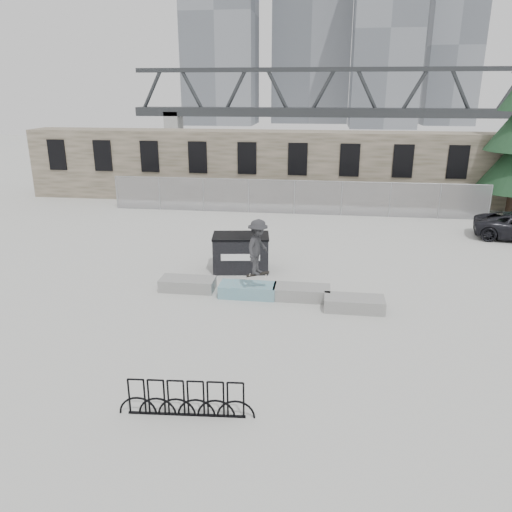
{
  "coord_description": "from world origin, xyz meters",
  "views": [
    {
      "loc": [
        1.65,
        -16.5,
        7.08
      ],
      "look_at": [
        -0.66,
        0.53,
        1.3
      ],
      "focal_mm": 35.0,
      "sensor_mm": 36.0,
      "label": 1
    }
  ],
  "objects": [
    {
      "name": "truss_bridge",
      "position": [
        10.0,
        55.0,
        4.13
      ],
      "size": [
        70.0,
        3.0,
        9.8
      ],
      "color": "#2D3033",
      "rests_on": "ground"
    },
    {
      "name": "planter_offset",
      "position": [
        2.85,
        -0.83,
        0.25
      ],
      "size": [
        2.0,
        0.9,
        0.45
      ],
      "color": "gray",
      "rests_on": "ground"
    },
    {
      "name": "planter_far_left",
      "position": [
        -3.16,
        0.13,
        0.25
      ],
      "size": [
        2.0,
        0.9,
        0.45
      ],
      "color": "gray",
      "rests_on": "ground"
    },
    {
      "name": "ground",
      "position": [
        0.0,
        0.0,
        0.0
      ],
      "size": [
        120.0,
        120.0,
        0.0
      ],
      "primitive_type": "plane",
      "color": "#AFAFAA",
      "rests_on": "ground"
    },
    {
      "name": "dumpster",
      "position": [
        -1.55,
        2.51,
        0.75
      ],
      "size": [
        2.43,
        1.68,
        1.49
      ],
      "rotation": [
        0.0,
        0.0,
        0.14
      ],
      "color": "black",
      "rests_on": "ground"
    },
    {
      "name": "skyline_towers",
      "position": [
        -1.01,
        93.81,
        20.79
      ],
      "size": [
        58.0,
        28.0,
        48.0
      ],
      "color": "slate",
      "rests_on": "ground"
    },
    {
      "name": "chainlink_fence",
      "position": [
        -0.0,
        12.5,
        1.04
      ],
      "size": [
        22.06,
        0.06,
        2.02
      ],
      "color": "gray",
      "rests_on": "ground"
    },
    {
      "name": "planter_center_left",
      "position": [
        -0.87,
        -0.14,
        0.25
      ],
      "size": [
        2.0,
        0.9,
        0.45
      ],
      "color": "teal",
      "rests_on": "ground"
    },
    {
      "name": "stone_wall",
      "position": [
        0.0,
        16.24,
        2.26
      ],
      "size": [
        36.0,
        2.58,
        4.5
      ],
      "color": "brown",
      "rests_on": "ground"
    },
    {
      "name": "planter_center_right",
      "position": [
        1.06,
        -0.11,
        0.25
      ],
      "size": [
        2.0,
        0.9,
        0.45
      ],
      "color": "gray",
      "rests_on": "ground"
    },
    {
      "name": "bike_rack",
      "position": [
        -1.21,
        -7.17,
        0.44
      ],
      "size": [
        3.13,
        0.28,
        0.9
      ],
      "rotation": [
        0.0,
        0.0,
        0.07
      ],
      "color": "black",
      "rests_on": "ground"
    },
    {
      "name": "skateboarder",
      "position": [
        -0.46,
        -0.47,
        1.97
      ],
      "size": [
        1.03,
        1.39,
        2.04
      ],
      "rotation": [
        0.0,
        0.0,
        1.29
      ],
      "color": "#2B2B2E",
      "rests_on": "ground"
    }
  ]
}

